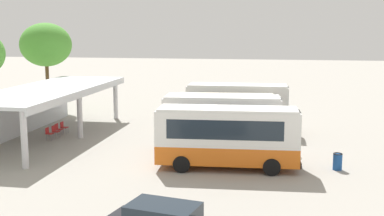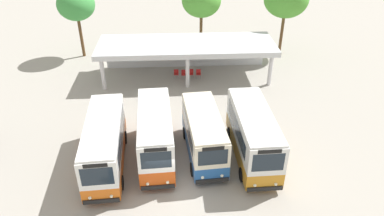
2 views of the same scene
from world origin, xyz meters
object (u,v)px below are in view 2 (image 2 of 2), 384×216
(city_bus_second_in_row, at_px, (155,134))
(waiting_chair_end_by_column, at_px, (176,73))
(city_bus_nearest_orange, at_px, (105,143))
(waiting_chair_fourth_seat, at_px, (198,73))
(city_bus_middle_cream, at_px, (204,133))
(waiting_chair_middle_seat, at_px, (191,73))
(waiting_chair_second_from_end, at_px, (184,73))
(city_bus_fourth_amber, at_px, (253,134))

(city_bus_second_in_row, height_order, waiting_chair_end_by_column, city_bus_second_in_row)
(city_bus_nearest_orange, xyz_separation_m, waiting_chair_fourth_seat, (6.83, 12.38, -1.30))
(city_bus_nearest_orange, bearing_deg, waiting_chair_fourth_seat, 61.12)
(city_bus_middle_cream, height_order, waiting_chair_end_by_column, city_bus_middle_cream)
(city_bus_middle_cream, relative_size, waiting_chair_end_by_column, 7.73)
(city_bus_middle_cream, distance_m, waiting_chair_middle_seat, 11.74)
(city_bus_second_in_row, xyz_separation_m, waiting_chair_fourth_seat, (3.66, 11.73, -1.39))
(city_bus_second_in_row, height_order, waiting_chair_fourth_seat, city_bus_second_in_row)
(city_bus_nearest_orange, height_order, city_bus_middle_cream, city_bus_nearest_orange)
(city_bus_second_in_row, bearing_deg, waiting_chair_middle_seat, 75.96)
(city_bus_nearest_orange, distance_m, city_bus_second_in_row, 3.24)
(waiting_chair_middle_seat, bearing_deg, city_bus_middle_cream, -88.93)
(waiting_chair_end_by_column, bearing_deg, city_bus_middle_cream, -82.07)
(city_bus_second_in_row, distance_m, waiting_chair_middle_seat, 12.25)
(city_bus_middle_cream, relative_size, waiting_chair_second_from_end, 7.73)
(waiting_chair_second_from_end, relative_size, waiting_chair_middle_seat, 1.00)
(waiting_chair_end_by_column, xyz_separation_m, waiting_chair_second_from_end, (0.70, -0.11, 0.00))
(city_bus_fourth_amber, bearing_deg, city_bus_second_in_row, 176.76)
(city_bus_nearest_orange, height_order, waiting_chair_middle_seat, city_bus_nearest_orange)
(city_bus_nearest_orange, height_order, city_bus_second_in_row, city_bus_second_in_row)
(city_bus_second_in_row, distance_m, city_bus_fourth_amber, 6.35)
(city_bus_fourth_amber, bearing_deg, waiting_chair_fourth_seat, 102.51)
(waiting_chair_end_by_column, distance_m, waiting_chair_fourth_seat, 2.12)
(waiting_chair_end_by_column, bearing_deg, city_bus_nearest_orange, -110.71)
(waiting_chair_second_from_end, bearing_deg, city_bus_middle_cream, -85.44)
(city_bus_middle_cream, distance_m, city_bus_fourth_amber, 3.21)
(city_bus_middle_cream, xyz_separation_m, city_bus_fourth_amber, (3.17, -0.49, 0.17))
(city_bus_fourth_amber, bearing_deg, waiting_chair_middle_seat, 105.56)
(city_bus_fourth_amber, xyz_separation_m, waiting_chair_end_by_column, (-4.80, 12.18, -1.38))
(city_bus_nearest_orange, height_order, city_bus_fourth_amber, city_bus_fourth_amber)
(waiting_chair_end_by_column, bearing_deg, waiting_chair_second_from_end, -8.79)
(city_bus_fourth_amber, height_order, waiting_chair_fourth_seat, city_bus_fourth_amber)
(city_bus_nearest_orange, bearing_deg, waiting_chair_middle_seat, 63.83)
(city_bus_fourth_amber, distance_m, waiting_chair_end_by_column, 13.16)
(waiting_chair_fourth_seat, bearing_deg, city_bus_nearest_orange, -118.88)
(waiting_chair_second_from_end, xyz_separation_m, waiting_chair_middle_seat, (0.70, 0.10, 0.00))
(city_bus_nearest_orange, xyz_separation_m, city_bus_middle_cream, (6.34, 0.78, -0.08))
(city_bus_second_in_row, bearing_deg, waiting_chair_end_by_column, 82.56)
(city_bus_second_in_row, height_order, waiting_chair_middle_seat, city_bus_second_in_row)
(city_bus_middle_cream, xyz_separation_m, waiting_chair_middle_seat, (-0.22, 11.68, -1.22))
(waiting_chair_end_by_column, height_order, waiting_chair_middle_seat, same)
(city_bus_nearest_orange, bearing_deg, city_bus_middle_cream, 7.04)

